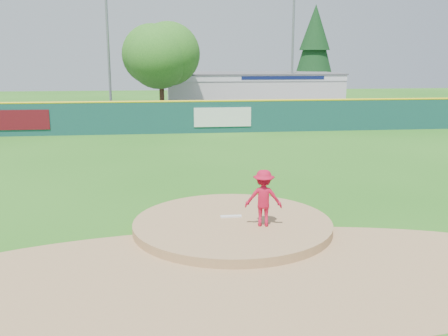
{
  "coord_description": "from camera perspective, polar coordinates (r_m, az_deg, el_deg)",
  "views": [
    {
      "loc": [
        -1.78,
        -13.08,
        4.69
      ],
      "look_at": [
        0.0,
        2.0,
        1.3
      ],
      "focal_mm": 40.0,
      "sensor_mm": 36.0,
      "label": 1
    }
  ],
  "objects": [
    {
      "name": "infield_dirt_arc",
      "position": [
        11.26,
        3.05,
        -12.03
      ],
      "size": [
        15.4,
        15.4,
        0.01
      ],
      "primitive_type": "cylinder",
      "color": "#9E774C",
      "rests_on": "ground"
    },
    {
      "name": "outfield_fence",
      "position": [
        31.34,
        -3.45,
        5.96
      ],
      "size": [
        40.0,
        0.14,
        2.07
      ],
      "color": "#144342",
      "rests_on": "ground"
    },
    {
      "name": "parking_lot",
      "position": [
        40.39,
        -4.18,
        5.9
      ],
      "size": [
        44.0,
        16.0,
        0.02
      ],
      "primitive_type": "cube",
      "color": "#38383A",
      "rests_on": "ground"
    },
    {
      "name": "conifer_tree",
      "position": [
        51.26,
        10.31,
        13.34
      ],
      "size": [
        4.4,
        4.4,
        9.5
      ],
      "color": "#382314",
      "rests_on": "ground"
    },
    {
      "name": "van",
      "position": [
        37.75,
        2.55,
        6.37
      ],
      "size": [
        4.72,
        3.6,
        1.19
      ],
      "primitive_type": "imported",
      "rotation": [
        0.0,
        0.0,
        2.0
      ],
      "color": "white",
      "rests_on": "parking_lot"
    },
    {
      "name": "ground",
      "position": [
        14.01,
        0.97,
        -6.98
      ],
      "size": [
        120.0,
        120.0,
        0.0
      ],
      "primitive_type": "plane",
      "color": "#286B19",
      "rests_on": "ground"
    },
    {
      "name": "deciduous_tree",
      "position": [
        38.08,
        -7.23,
        12.28
      ],
      "size": [
        5.6,
        5.6,
        7.36
      ],
      "color": "#382314",
      "rests_on": "ground"
    },
    {
      "name": "light_pole_left",
      "position": [
        40.33,
        -13.14,
        14.2
      ],
      "size": [
        1.75,
        0.25,
        11.0
      ],
      "color": "gray",
      "rests_on": "ground"
    },
    {
      "name": "pitchers_mound",
      "position": [
        14.01,
        0.97,
        -6.98
      ],
      "size": [
        5.5,
        5.5,
        0.5
      ],
      "primitive_type": "cylinder",
      "color": "#9E774C",
      "rests_on": "ground"
    },
    {
      "name": "fence_banners",
      "position": [
        31.33,
        -11.48,
        5.57
      ],
      "size": [
        15.93,
        0.04,
        1.2
      ],
      "color": "#600D16",
      "rests_on": "ground"
    },
    {
      "name": "playground_slide",
      "position": [
        37.45,
        -21.72,
        5.57
      ],
      "size": [
        0.88,
        2.49,
        1.37
      ],
      "color": "blue",
      "rests_on": "ground"
    },
    {
      "name": "light_pole_right",
      "position": [
        43.45,
        7.86,
        13.59
      ],
      "size": [
        1.75,
        0.25,
        10.0
      ],
      "color": "gray",
      "rests_on": "ground"
    },
    {
      "name": "pool_building_grp",
      "position": [
        45.84,
        3.09,
        8.78
      ],
      "size": [
        15.2,
        8.2,
        3.31
      ],
      "color": "silver",
      "rests_on": "ground"
    },
    {
      "name": "pitching_rubber",
      "position": [
        14.2,
        0.81,
        -5.55
      ],
      "size": [
        0.6,
        0.15,
        0.04
      ],
      "primitive_type": "cube",
      "color": "white",
      "rests_on": "pitchers_mound"
    },
    {
      "name": "pitcher",
      "position": [
        13.35,
        4.54,
        -3.43
      ],
      "size": [
        1.08,
        0.75,
        1.53
      ],
      "primitive_type": "imported",
      "rotation": [
        0.0,
        0.0,
        2.95
      ],
      "color": "red",
      "rests_on": "pitchers_mound"
    }
  ]
}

